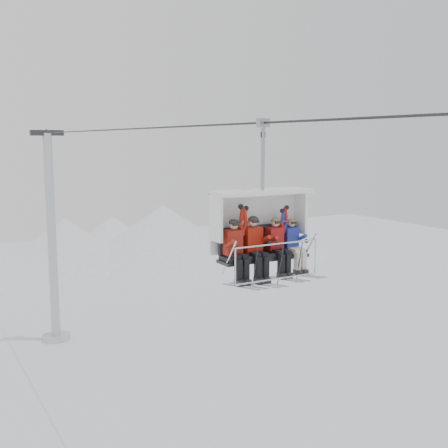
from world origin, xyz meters
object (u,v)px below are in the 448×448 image
lift_tower_right (52,252)px  skier_far_left (235,248)px  skier_center_right (277,244)px  skier_far_right (293,243)px  skier_center_left (255,245)px  chairlift_carrier (259,223)px

lift_tower_right → skier_far_left: bearing=-92.2°
skier_center_right → skier_far_right: (0.51, -0.01, -0.03)m
skier_far_left → skier_center_left: bearing=0.4°
skier_center_right → skier_far_right: bearing=-0.9°
skier_far_left → skier_far_right: bearing=-0.4°
lift_tower_right → skier_far_right: (0.87, -24.16, 4.40)m
lift_tower_right → skier_center_right: bearing=-89.2°
skier_far_left → chairlift_carrier: bearing=18.8°
skier_center_left → skier_far_right: 1.20m
chairlift_carrier → skier_far_right: (0.87, -0.32, -0.55)m
chairlift_carrier → skier_far_left: size_ratio=2.35×
skier_center_left → skier_center_right: (0.69, -0.01, -0.04)m
skier_far_left → skier_center_left: 0.58m
skier_far_left → skier_center_left: (0.58, 0.00, 0.02)m
skier_center_right → skier_far_left: bearing=179.8°
chairlift_carrier → skier_center_left: chairlift_carrier is taller
lift_tower_right → skier_far_right: bearing=-87.9°
lift_tower_right → skier_far_right: size_ratio=7.99×
chairlift_carrier → skier_center_right: chairlift_carrier is taller
lift_tower_right → skier_far_left: (-0.91, -24.14, 4.45)m
skier_center_left → skier_far_right: size_ratio=1.04×
lift_tower_right → skier_center_right: lift_tower_right is taller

